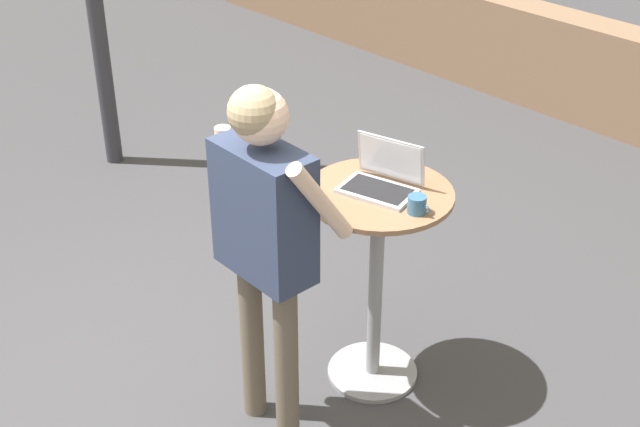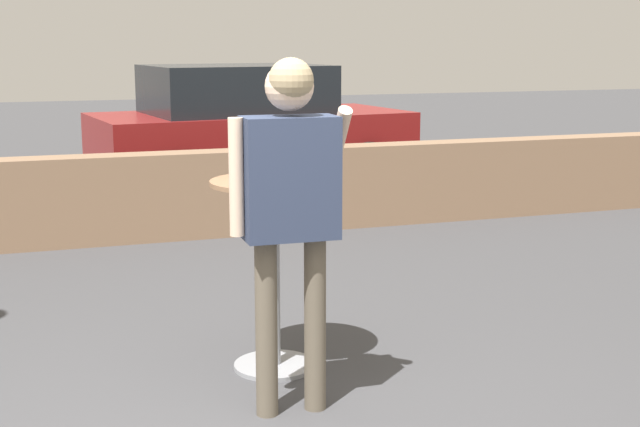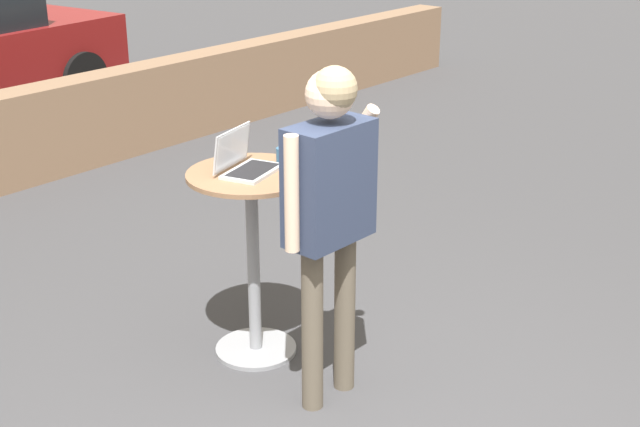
{
  "view_description": "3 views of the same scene",
  "coord_description": "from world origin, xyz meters",
  "px_view_note": "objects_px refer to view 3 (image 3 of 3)",
  "views": [
    {
      "loc": [
        2.98,
        -1.52,
        3.09
      ],
      "look_at": [
        0.66,
        0.69,
        1.19
      ],
      "focal_mm": 50.0,
      "sensor_mm": 36.0,
      "label": 1
    },
    {
      "loc": [
        -0.74,
        -3.53,
        1.85
      ],
      "look_at": [
        0.64,
        0.51,
        1.01
      ],
      "focal_mm": 50.0,
      "sensor_mm": 36.0,
      "label": 2
    },
    {
      "loc": [
        -2.61,
        -2.04,
        2.63
      ],
      "look_at": [
        0.69,
        0.74,
        0.92
      ],
      "focal_mm": 50.0,
      "sensor_mm": 36.0,
      "label": 3
    }
  ],
  "objects_px": {
    "laptop": "(245,163)",
    "coffee_mug": "(284,155)",
    "standing_person": "(329,193)",
    "cafe_table": "(253,239)"
  },
  "relations": [
    {
      "from": "coffee_mug",
      "to": "cafe_table",
      "type": "bearing_deg",
      "value": 175.73
    },
    {
      "from": "cafe_table",
      "to": "laptop",
      "type": "relative_size",
      "value": 2.78
    },
    {
      "from": "cafe_table",
      "to": "standing_person",
      "type": "distance_m",
      "value": 0.77
    },
    {
      "from": "laptop",
      "to": "coffee_mug",
      "type": "xyz_separation_m",
      "value": [
        0.25,
        -0.05,
        -0.01
      ]
    },
    {
      "from": "laptop",
      "to": "coffee_mug",
      "type": "relative_size",
      "value": 3.44
    },
    {
      "from": "cafe_table",
      "to": "standing_person",
      "type": "height_order",
      "value": "standing_person"
    },
    {
      "from": "laptop",
      "to": "standing_person",
      "type": "height_order",
      "value": "standing_person"
    },
    {
      "from": "laptop",
      "to": "standing_person",
      "type": "relative_size",
      "value": 0.22
    },
    {
      "from": "laptop",
      "to": "standing_person",
      "type": "bearing_deg",
      "value": -96.83
    },
    {
      "from": "coffee_mug",
      "to": "standing_person",
      "type": "height_order",
      "value": "standing_person"
    }
  ]
}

